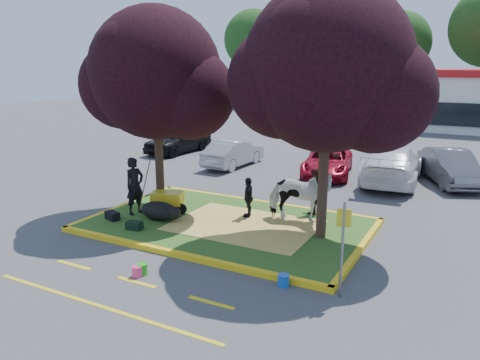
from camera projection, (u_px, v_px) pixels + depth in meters
The scene contains 32 objects.
ground at pixel (227, 227), 14.29m from camera, with size 90.00×90.00×0.00m, color #424244.
median_island at pixel (227, 225), 14.27m from camera, with size 8.00×5.00×0.15m, color #2A541A.
curb_near at pixel (178, 254), 12.06m from camera, with size 8.30×0.16×0.15m, color yellow.
curb_far at pixel (263, 203), 16.48m from camera, with size 8.30×0.16×0.15m, color yellow.
curb_left at pixel (124, 206), 16.13m from camera, with size 0.16×5.30×0.15m, color yellow.
curb_right at pixel (361, 249), 12.41m from camera, with size 0.16×5.30×0.15m, color yellow.
straw_bedding at pixel (244, 225), 13.98m from camera, with size 4.20×3.00×0.01m, color #ECD761.
tree_purple_left at pixel (156, 80), 14.82m from camera, with size 5.06×4.20×6.51m.
tree_purple_right at pixel (328, 76), 12.00m from camera, with size 5.30×4.40×6.82m.
fire_lane_stripe_a at pixel (74, 265), 11.60m from camera, with size 1.10×0.12×0.01m, color yellow.
fire_lane_stripe_b at pixel (137, 282), 10.69m from camera, with size 1.10×0.12×0.01m, color yellow.
fire_lane_stripe_c at pixel (211, 303), 9.78m from camera, with size 1.10×0.12×0.01m, color yellow.
fire_lane_long at pixel (98, 306), 9.66m from camera, with size 6.00×0.10×0.01m, color yellow.
retail_building at pixel (424, 97), 36.80m from camera, with size 20.40×8.40×4.40m.
treeline at pixel (434, 32), 44.05m from camera, with size 46.58×7.80×14.63m.
cow at pixel (299, 196), 14.11m from camera, with size 0.90×1.97×1.66m, color white.
calf at pixel (159, 211), 14.46m from camera, with size 1.29×0.73×0.56m, color black.
handler at pixel (135, 186), 14.88m from camera, with size 0.67×0.44×1.84m, color black.
visitor_a at pixel (314, 191), 14.98m from camera, with size 0.72×0.56×1.48m, color #421216.
visitor_b at pixel (248, 197), 14.62m from camera, with size 0.75×0.31×1.28m, color black.
wheelbarrow at pixel (168, 198), 15.15m from camera, with size 1.76×0.89×0.67m.
gear_bag_dark at pixel (112, 216), 14.48m from camera, with size 0.50×0.27×0.25m, color black.
gear_bag_green at pixel (134, 225), 13.63m from camera, with size 0.45×0.28×0.24m, color black.
sign_post at pixel (343, 241), 9.71m from camera, with size 0.30×0.11×2.13m.
bucket_green at pixel (142, 269), 11.06m from camera, with size 0.25×0.25×0.27m, color green.
bucket_pink at pixel (137, 272), 10.95m from camera, with size 0.24×0.24×0.26m, color #F2357F.
bucket_blue at pixel (283, 281), 10.47m from camera, with size 0.26×0.26×0.28m, color blue.
car_black at pixel (178, 139), 26.02m from camera, with size 1.78×4.42×1.50m, color black.
car_silver at pixel (233, 153), 22.56m from camera, with size 1.36×3.90×1.28m, color #A0A2A8.
car_red at pixel (328, 162), 20.73m from camera, with size 1.98×4.30×1.20m, color #A90E26.
car_white at pixel (392, 164), 19.41m from camera, with size 2.18×5.36×1.56m, color white.
car_grey at pixel (450, 167), 19.27m from camera, with size 1.49×4.28×1.41m, color #525559.
Camera 1 is at (6.69, -11.74, 4.88)m, focal length 35.00 mm.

